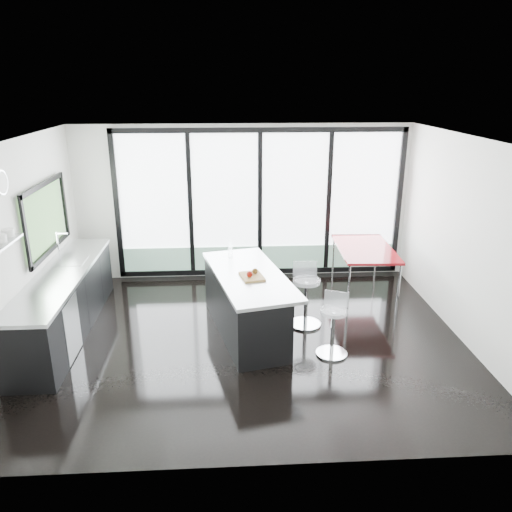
{
  "coord_description": "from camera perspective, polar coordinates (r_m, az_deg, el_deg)",
  "views": [
    {
      "loc": [
        -0.3,
        -6.34,
        3.49
      ],
      "look_at": [
        0.1,
        0.3,
        1.15
      ],
      "focal_mm": 35.0,
      "sensor_mm": 36.0,
      "label": 1
    }
  ],
  "objects": [
    {
      "name": "floor",
      "position": [
        7.24,
        -0.66,
        -9.43
      ],
      "size": [
        6.0,
        5.0,
        0.0
      ],
      "primitive_type": "cube",
      "color": "black",
      "rests_on": "ground"
    },
    {
      "name": "ceiling",
      "position": [
        6.38,
        -0.75,
        13.19
      ],
      "size": [
        6.0,
        5.0,
        0.0
      ],
      "primitive_type": "cube",
      "color": "white",
      "rests_on": "wall_back"
    },
    {
      "name": "wall_back",
      "position": [
        9.09,
        0.26,
        5.26
      ],
      "size": [
        6.0,
        0.09,
        2.8
      ],
      "color": "silver",
      "rests_on": "ground"
    },
    {
      "name": "wall_front",
      "position": [
        4.38,
        0.9,
        -9.1
      ],
      "size": [
        6.0,
        0.0,
        2.8
      ],
      "primitive_type": "cube",
      "color": "silver",
      "rests_on": "ground"
    },
    {
      "name": "wall_left",
      "position": [
        7.38,
        -24.57,
        2.47
      ],
      "size": [
        0.26,
        5.0,
        2.8
      ],
      "color": "silver",
      "rests_on": "ground"
    },
    {
      "name": "wall_right",
      "position": [
        7.44,
        23.05,
        1.5
      ],
      "size": [
        0.0,
        5.0,
        2.8
      ],
      "primitive_type": "cube",
      "color": "silver",
      "rests_on": "ground"
    },
    {
      "name": "counter_cabinets",
      "position": [
        7.75,
        -21.04,
        -4.95
      ],
      "size": [
        0.69,
        3.24,
        1.36
      ],
      "color": "black",
      "rests_on": "floor"
    },
    {
      "name": "island",
      "position": [
        7.25,
        -1.32,
        -5.34
      ],
      "size": [
        1.4,
        2.36,
        1.17
      ],
      "color": "black",
      "rests_on": "floor"
    },
    {
      "name": "bar_stool_near",
      "position": [
        6.78,
        8.75,
        -8.61
      ],
      "size": [
        0.55,
        0.55,
        0.67
      ],
      "primitive_type": "cylinder",
      "rotation": [
        0.0,
        0.0,
        -0.41
      ],
      "color": "silver",
      "rests_on": "floor"
    },
    {
      "name": "bar_stool_far",
      "position": [
        7.49,
        5.72,
        -5.3
      ],
      "size": [
        0.48,
        0.48,
        0.75
      ],
      "primitive_type": "cylinder",
      "rotation": [
        0.0,
        0.0,
        0.02
      ],
      "color": "silver",
      "rests_on": "floor"
    },
    {
      "name": "red_table",
      "position": [
        8.74,
        12.18,
        -1.65
      ],
      "size": [
        0.96,
        1.6,
        0.84
      ],
      "primitive_type": "cube",
      "rotation": [
        0.0,
        0.0,
        -0.04
      ],
      "color": "maroon",
      "rests_on": "floor"
    }
  ]
}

